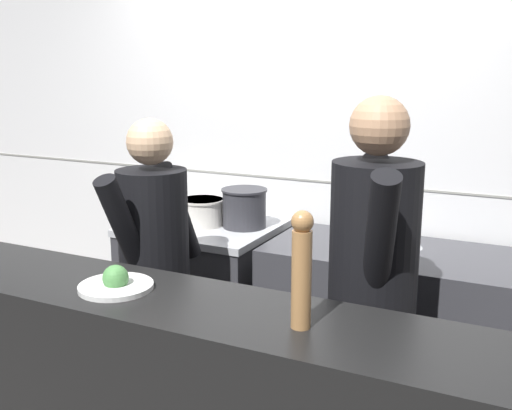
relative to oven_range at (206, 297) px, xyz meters
name	(u,v)px	position (x,y,z in m)	size (l,w,h in m)	color
wall_back_tiled	(301,154)	(0.44, 0.40, 0.84)	(8.00, 0.06, 2.60)	white
oven_range	(206,297)	(0.00, 0.00, 0.00)	(0.83, 0.71, 0.91)	#38383D
prep_counter	(390,334)	(1.12, 0.00, -0.01)	(1.28, 0.65, 0.90)	#38383D
stock_pot	(167,206)	(-0.26, 0.00, 0.54)	(0.24, 0.24, 0.16)	beige
sauce_pot	(202,211)	(0.00, -0.02, 0.54)	(0.26, 0.26, 0.15)	beige
braising_pot	(244,207)	(0.24, 0.05, 0.57)	(0.26, 0.26, 0.22)	#2D2D33
mixing_bowl_steel	(400,240)	(1.12, 0.07, 0.48)	(0.23, 0.23, 0.07)	#B7BABF
plated_dish_main	(116,283)	(0.44, -1.33, 0.60)	(0.26, 0.26, 0.09)	white
pepper_mill	(302,268)	(1.15, -1.34, 0.77)	(0.07, 0.07, 0.36)	#AD7A47
chef_head_cook	(155,270)	(0.17, -0.73, 0.43)	(0.34, 0.69, 1.58)	black
chef_sous	(372,289)	(1.19, -0.69, 0.49)	(0.44, 0.73, 1.70)	black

